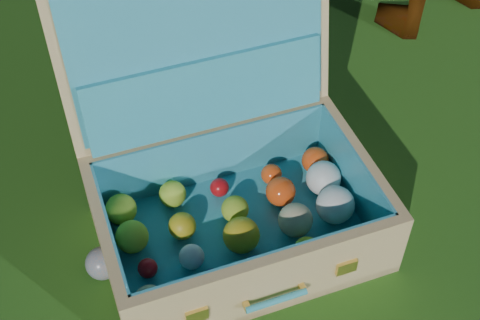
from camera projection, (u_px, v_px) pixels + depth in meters
name	position (u px, v px, depth m)	size (l,w,h in m)	color
ground	(310.00, 277.00, 1.50)	(60.00, 60.00, 0.00)	#215114
stray_ball	(102.00, 263.00, 1.48)	(0.08, 0.08, 0.08)	teal
suitcase	(228.00, 166.00, 1.51)	(0.78, 0.73, 0.59)	tan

